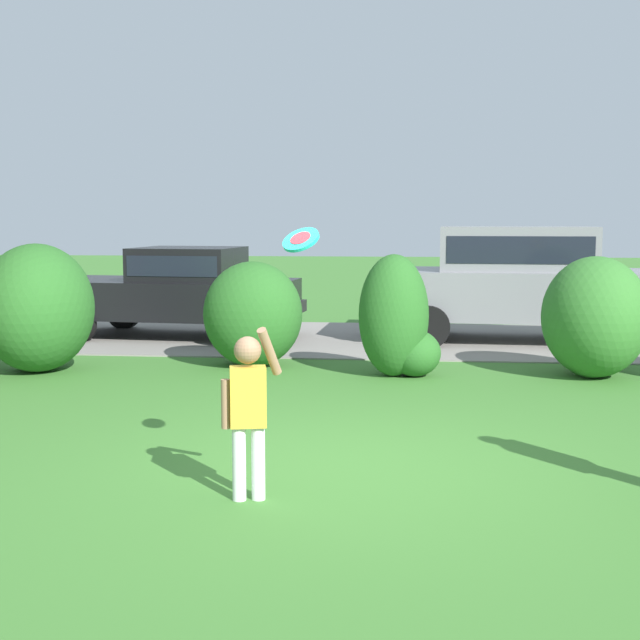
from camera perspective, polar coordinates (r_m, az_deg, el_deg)
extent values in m
plane|color=#3D752D|center=(7.33, 1.53, -9.60)|extent=(80.00, 80.00, 0.00)
cube|color=gray|center=(14.84, 3.90, -1.25)|extent=(28.00, 4.40, 0.02)
ellipsoid|color=#286023|center=(12.24, -18.03, 0.76)|extent=(1.47, 1.68, 1.72)
ellipsoid|color=#286023|center=(12.47, -18.45, -1.55)|extent=(0.76, 0.76, 0.69)
ellipsoid|color=#286023|center=(12.08, -4.42, 0.38)|extent=(1.38, 1.23, 1.46)
ellipsoid|color=#286023|center=(12.27, -4.62, -1.00)|extent=(0.93, 0.93, 0.84)
ellipsoid|color=#286023|center=(11.35, 4.84, 0.30)|extent=(0.91, 0.95, 1.59)
ellipsoid|color=#286023|center=(11.42, 6.22, -2.17)|extent=(0.68, 0.68, 0.61)
ellipsoid|color=#33702B|center=(11.80, 17.56, 0.20)|extent=(1.36, 1.54, 1.57)
ellipsoid|color=#33702B|center=(11.77, 17.32, -2.02)|extent=(0.74, 0.74, 0.67)
cube|color=black|center=(15.24, -9.68, 1.41)|extent=(4.35, 2.20, 0.64)
cube|color=black|center=(15.09, -8.61, 3.66)|extent=(1.82, 1.76, 0.56)
cube|color=black|center=(15.09, -8.61, 3.66)|extent=(1.68, 1.77, 0.34)
cylinder|color=black|center=(14.95, -15.61, -0.31)|extent=(0.62, 0.27, 0.60)
cylinder|color=black|center=(16.64, -12.70, 0.46)|extent=(0.62, 0.27, 0.60)
cylinder|color=black|center=(13.98, -6.02, -0.57)|extent=(0.62, 0.27, 0.60)
cylinder|color=black|center=(15.77, -4.01, 0.28)|extent=(0.62, 0.27, 0.60)
cube|color=black|center=(16.14, -16.79, 0.94)|extent=(0.27, 1.75, 0.20)
cube|color=black|center=(14.64, -1.81, 0.66)|extent=(0.27, 1.75, 0.20)
cube|color=gray|center=(14.82, 12.65, 1.66)|extent=(4.58, 2.04, 0.80)
cube|color=gray|center=(14.78, 12.73, 4.60)|extent=(2.54, 1.73, 0.72)
cube|color=black|center=(14.78, 12.73, 4.60)|extent=(2.35, 1.74, 0.43)
cylinder|color=black|center=(13.90, 7.12, -0.46)|extent=(0.69, 0.25, 0.68)
cylinder|color=black|center=(15.77, 7.31, 0.38)|extent=(0.69, 0.25, 0.68)
cylinder|color=black|center=(14.11, 18.52, -0.65)|extent=(0.69, 0.25, 0.68)
cylinder|color=black|center=(15.95, 17.38, 0.20)|extent=(0.69, 0.25, 0.68)
cube|color=black|center=(14.85, 3.78, 1.05)|extent=(0.20, 1.75, 0.20)
cylinder|color=white|center=(6.46, -5.32, -9.34)|extent=(0.10, 0.10, 0.55)
cylinder|color=white|center=(6.46, -4.06, -9.31)|extent=(0.10, 0.10, 0.55)
cube|color=gold|center=(6.34, -4.73, -5.02)|extent=(0.29, 0.21, 0.44)
sphere|color=#A37556|center=(6.28, -4.76, -1.98)|extent=(0.20, 0.20, 0.20)
cylinder|color=#A37556|center=(6.34, -3.33, -2.07)|extent=(0.17, 0.27, 0.39)
cylinder|color=#A37556|center=(6.35, -6.18, -5.49)|extent=(0.07, 0.07, 0.36)
cylinder|color=#1EB7B2|center=(6.37, -1.26, 5.27)|extent=(0.32, 0.25, 0.24)
cylinder|color=red|center=(6.37, -1.26, 5.31)|extent=(0.18, 0.15, 0.14)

